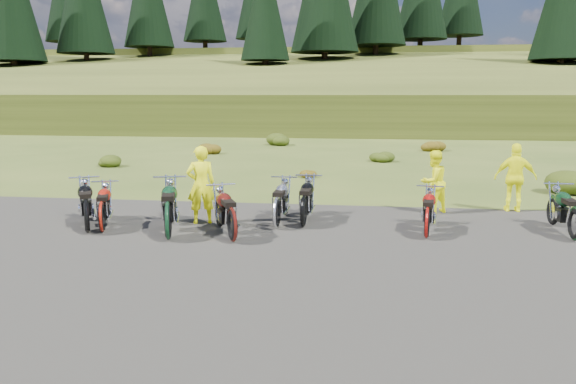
# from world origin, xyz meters

# --- Properties ---
(ground) EXTENTS (300.00, 300.00, 0.00)m
(ground) POSITION_xyz_m (0.00, 0.00, 0.00)
(ground) COLOR #394C19
(ground) RESTS_ON ground
(gravel_pad) EXTENTS (20.00, 12.00, 0.04)m
(gravel_pad) POSITION_xyz_m (0.00, -2.00, 0.00)
(gravel_pad) COLOR black
(gravel_pad) RESTS_ON ground
(hill_slope) EXTENTS (300.00, 45.97, 9.37)m
(hill_slope) POSITION_xyz_m (0.00, 50.00, 0.00)
(hill_slope) COLOR #343F15
(hill_slope) RESTS_ON ground
(hill_plateau) EXTENTS (300.00, 90.00, 9.17)m
(hill_plateau) POSITION_xyz_m (0.00, 110.00, 0.00)
(hill_plateau) COLOR #343F15
(hill_plateau) RESTS_ON ground
(conifer_14) EXTENTS (5.28, 5.28, 14.00)m
(conifer_14) POSITION_xyz_m (-51.00, 70.00, 16.55)
(conifer_14) COLOR black
(conifer_14) RESTS_ON ground
(conifer_21) EXTENTS (5.28, 5.28, 14.00)m
(conifer_21) POSITION_xyz_m (-9.00, 50.00, 12.56)
(conifer_21) COLOR black
(conifer_21) RESTS_ON ground
(shrub_1) EXTENTS (1.03, 1.03, 0.61)m
(shrub_1) POSITION_xyz_m (-9.10, 11.30, 0.31)
(shrub_1) COLOR #26380E
(shrub_1) RESTS_ON ground
(shrub_2) EXTENTS (1.30, 1.30, 0.77)m
(shrub_2) POSITION_xyz_m (-6.20, 16.60, 0.38)
(shrub_2) COLOR #623B0C
(shrub_2) RESTS_ON ground
(shrub_3) EXTENTS (1.56, 1.56, 0.92)m
(shrub_3) POSITION_xyz_m (-3.30, 21.90, 0.46)
(shrub_3) COLOR #26380E
(shrub_3) RESTS_ON ground
(shrub_4) EXTENTS (0.77, 0.77, 0.45)m
(shrub_4) POSITION_xyz_m (-0.40, 9.20, 0.23)
(shrub_4) COLOR #623B0C
(shrub_4) RESTS_ON ground
(shrub_5) EXTENTS (1.03, 1.03, 0.61)m
(shrub_5) POSITION_xyz_m (2.50, 14.50, 0.31)
(shrub_5) COLOR #26380E
(shrub_5) RESTS_ON ground
(shrub_6) EXTENTS (1.30, 1.30, 0.77)m
(shrub_6) POSITION_xyz_m (5.40, 19.80, 0.38)
(shrub_6) COLOR #623B0C
(shrub_6) RESTS_ON ground
(shrub_7) EXTENTS (1.56, 1.56, 0.92)m
(shrub_7) POSITION_xyz_m (8.30, 7.10, 0.46)
(shrub_7) COLOR #26380E
(shrub_7) RESTS_ON ground
(motorcycle_0) EXTENTS (1.64, 2.24, 1.13)m
(motorcycle_0) POSITION_xyz_m (-4.36, 0.13, 0.00)
(motorcycle_0) COLOR black
(motorcycle_0) RESTS_ON ground
(motorcycle_1) EXTENTS (1.28, 2.05, 1.02)m
(motorcycle_1) POSITION_xyz_m (-4.07, 0.26, 0.00)
(motorcycle_1) COLOR #A1190B
(motorcycle_1) RESTS_ON ground
(motorcycle_2) EXTENTS (1.39, 2.43, 1.21)m
(motorcycle_2) POSITION_xyz_m (-2.38, -0.19, 0.00)
(motorcycle_2) COLOR #0E341B
(motorcycle_2) RESTS_ON ground
(motorcycle_3) EXTENTS (0.71, 2.04, 1.06)m
(motorcycle_3) POSITION_xyz_m (-0.26, 1.13, 0.00)
(motorcycle_3) COLOR silver
(motorcycle_3) RESTS_ON ground
(motorcycle_4) EXTENTS (1.51, 2.15, 1.08)m
(motorcycle_4) POSITION_xyz_m (-0.99, -0.19, 0.00)
(motorcycle_4) COLOR #48100C
(motorcycle_4) RESTS_ON ground
(motorcycle_5) EXTENTS (0.70, 2.07, 1.08)m
(motorcycle_5) POSITION_xyz_m (0.34, 1.35, 0.00)
(motorcycle_5) COLOR black
(motorcycle_5) RESTS_ON ground
(motorcycle_6) EXTENTS (0.92, 1.98, 1.00)m
(motorcycle_6) POSITION_xyz_m (3.07, 0.67, 0.00)
(motorcycle_6) COLOR maroon
(motorcycle_6) RESTS_ON ground
(motorcycle_7) EXTENTS (0.71, 2.05, 1.07)m
(motorcycle_7) POSITION_xyz_m (6.14, 0.88, 0.00)
(motorcycle_7) COLOR black
(motorcycle_7) RESTS_ON ground
(person_middle) EXTENTS (0.79, 0.66, 1.85)m
(person_middle) POSITION_xyz_m (-2.11, 1.39, 0.93)
(person_middle) COLOR #F0F30C
(person_middle) RESTS_ON ground
(person_right_a) EXTENTS (1.00, 0.98, 1.63)m
(person_right_a) POSITION_xyz_m (3.49, 3.32, 0.81)
(person_right_a) COLOR #F0F30C
(person_right_a) RESTS_ON ground
(person_right_b) EXTENTS (1.08, 0.52, 1.79)m
(person_right_b) POSITION_xyz_m (5.64, 3.82, 0.89)
(person_right_b) COLOR #F0F30C
(person_right_b) RESTS_ON ground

